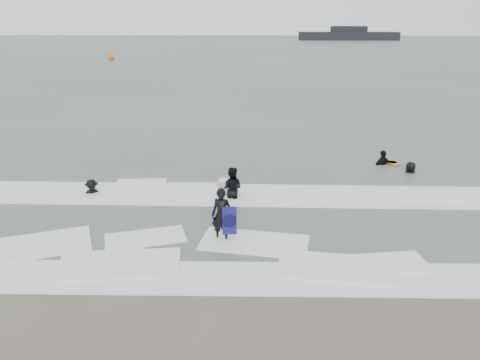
{
  "coord_description": "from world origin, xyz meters",
  "views": [
    {
      "loc": [
        0.61,
        -12.56,
        7.37
      ],
      "look_at": [
        0.0,
        5.0,
        1.1
      ],
      "focal_mm": 35.0,
      "sensor_mm": 36.0,
      "label": 1
    }
  ],
  "objects_px": {
    "surfer_right_far": "(410,173)",
    "vessel_horizon": "(348,35)",
    "surfer_right_near": "(382,165)",
    "surfer_centre": "(222,241)",
    "surfer_wading": "(232,198)",
    "buoy": "(111,58)",
    "surfer_breaker": "(93,195)"
  },
  "relations": [
    {
      "from": "surfer_centre",
      "to": "surfer_breaker",
      "type": "distance_m",
      "value": 7.15
    },
    {
      "from": "surfer_centre",
      "to": "vessel_horizon",
      "type": "bearing_deg",
      "value": 92.9
    },
    {
      "from": "surfer_centre",
      "to": "buoy",
      "type": "height_order",
      "value": "buoy"
    },
    {
      "from": "surfer_centre",
      "to": "surfer_right_near",
      "type": "distance_m",
      "value": 11.67
    },
    {
      "from": "vessel_horizon",
      "to": "surfer_wading",
      "type": "bearing_deg",
      "value": -102.46
    },
    {
      "from": "surfer_wading",
      "to": "vessel_horizon",
      "type": "bearing_deg",
      "value": -92.22
    },
    {
      "from": "buoy",
      "to": "surfer_centre",
      "type": "bearing_deg",
      "value": -70.41
    },
    {
      "from": "surfer_wading",
      "to": "vessel_horizon",
      "type": "distance_m",
      "value": 128.35
    },
    {
      "from": "surfer_centre",
      "to": "surfer_right_far",
      "type": "distance_m",
      "value": 11.46
    },
    {
      "from": "surfer_centre",
      "to": "surfer_right_near",
      "type": "relative_size",
      "value": 1.0
    },
    {
      "from": "surfer_wading",
      "to": "buoy",
      "type": "xyz_separation_m",
      "value": [
        -23.18,
        60.81,
        0.42
      ]
    },
    {
      "from": "surfer_centre",
      "to": "surfer_right_far",
      "type": "height_order",
      "value": "surfer_centre"
    },
    {
      "from": "surfer_centre",
      "to": "surfer_wading",
      "type": "height_order",
      "value": "surfer_wading"
    },
    {
      "from": "surfer_breaker",
      "to": "surfer_right_far",
      "type": "bearing_deg",
      "value": -17.44
    },
    {
      "from": "surfer_centre",
      "to": "surfer_wading",
      "type": "xyz_separation_m",
      "value": [
        0.14,
        3.9,
        0.0
      ]
    },
    {
      "from": "buoy",
      "to": "surfer_right_far",
      "type": "bearing_deg",
      "value": -61.01
    },
    {
      "from": "surfer_wading",
      "to": "vessel_horizon",
      "type": "xyz_separation_m",
      "value": [
        27.69,
        125.32,
        1.45
      ]
    },
    {
      "from": "surfer_right_near",
      "to": "vessel_horizon",
      "type": "xyz_separation_m",
      "value": [
        20.15,
        120.43,
        1.45
      ]
    },
    {
      "from": "surfer_breaker",
      "to": "buoy",
      "type": "height_order",
      "value": "buoy"
    },
    {
      "from": "surfer_right_near",
      "to": "surfer_right_far",
      "type": "xyz_separation_m",
      "value": [
        1.01,
        -1.31,
        0.0
      ]
    },
    {
      "from": "surfer_centre",
      "to": "buoy",
      "type": "bearing_deg",
      "value": 124.64
    },
    {
      "from": "surfer_breaker",
      "to": "vessel_horizon",
      "type": "distance_m",
      "value": 129.61
    },
    {
      "from": "surfer_right_far",
      "to": "buoy",
      "type": "xyz_separation_m",
      "value": [
        -31.72,
        57.24,
        0.42
      ]
    },
    {
      "from": "surfer_wading",
      "to": "surfer_breaker",
      "type": "height_order",
      "value": "surfer_wading"
    },
    {
      "from": "surfer_centre",
      "to": "surfer_breaker",
      "type": "relative_size",
      "value": 1.23
    },
    {
      "from": "buoy",
      "to": "vessel_horizon",
      "type": "relative_size",
      "value": 0.06
    },
    {
      "from": "buoy",
      "to": "vessel_horizon",
      "type": "distance_m",
      "value": 82.15
    },
    {
      "from": "surfer_right_far",
      "to": "vessel_horizon",
      "type": "xyz_separation_m",
      "value": [
        19.15,
        121.75,
        1.45
      ]
    },
    {
      "from": "surfer_right_far",
      "to": "surfer_breaker",
      "type": "bearing_deg",
      "value": -3.24
    },
    {
      "from": "buoy",
      "to": "surfer_right_near",
      "type": "bearing_deg",
      "value": -61.23
    },
    {
      "from": "surfer_right_near",
      "to": "vessel_horizon",
      "type": "bearing_deg",
      "value": -125.84
    },
    {
      "from": "surfer_centre",
      "to": "surfer_right_near",
      "type": "bearing_deg",
      "value": 63.9
    }
  ]
}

